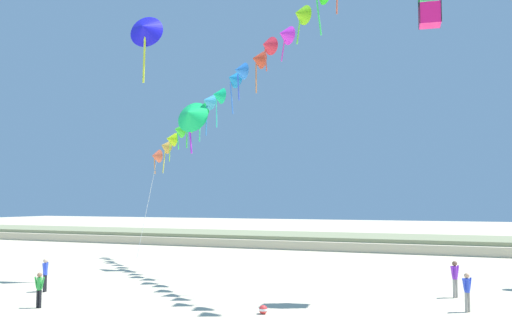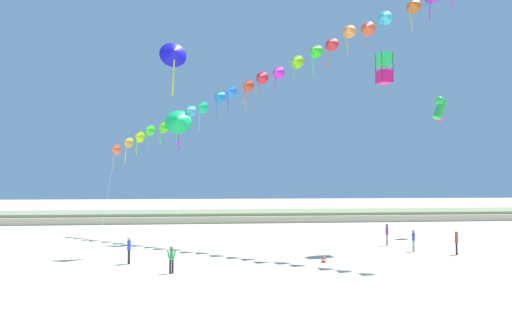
# 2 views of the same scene
# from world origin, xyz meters

# --- Properties ---
(ground_plane) EXTENTS (240.00, 240.00, 0.00)m
(ground_plane) POSITION_xyz_m (0.00, 0.00, 0.00)
(ground_plane) COLOR beige
(dune_ridge) EXTENTS (120.00, 11.15, 1.21)m
(dune_ridge) POSITION_xyz_m (0.00, 40.27, 0.60)
(dune_ridge) COLOR beige
(dune_ridge) RESTS_ON ground
(person_near_left) EXTENTS (0.53, 0.21, 1.52)m
(person_near_left) POSITION_xyz_m (-9.05, 4.15, 0.88)
(person_near_left) COLOR black
(person_near_left) RESTS_ON ground
(person_near_right) EXTENTS (0.42, 0.55, 1.75)m
(person_near_right) POSITION_xyz_m (7.52, 13.77, 1.01)
(person_near_right) COLOR gray
(person_near_right) RESTS_ON ground
(person_mid_center) EXTENTS (0.41, 0.50, 1.63)m
(person_mid_center) POSITION_xyz_m (8.15, 10.35, 0.94)
(person_mid_center) COLOR gray
(person_mid_center) RESTS_ON ground
(person_far_left) EXTENTS (0.27, 0.59, 1.69)m
(person_far_left) POSITION_xyz_m (-11.93, 7.48, 0.98)
(person_far_left) COLOR black
(person_far_left) RESTS_ON ground
(person_far_right) EXTENTS (0.38, 0.53, 1.66)m
(person_far_right) POSITION_xyz_m (10.52, 8.62, 0.96)
(person_far_right) COLOR black
(person_far_right) RESTS_ON ground
(kite_banner_string) EXTENTS (27.69, 18.06, 19.48)m
(kite_banner_string) POSITION_xyz_m (-3.16, 15.51, 13.68)
(kite_banner_string) COLOR #E5603E
(large_kite_low_lead) EXTENTS (2.29, 1.59, 4.38)m
(large_kite_low_lead) POSITION_xyz_m (-9.64, 12.60, 14.97)
(large_kite_low_lead) COLOR #1A17E2
(large_kite_mid_trail) EXTENTS (1.85, 1.41, 2.74)m
(large_kite_mid_trail) POSITION_xyz_m (15.89, 20.48, 12.40)
(large_kite_mid_trail) COLOR green
(large_kite_high_solo) EXTENTS (2.34, 1.52, 3.92)m
(large_kite_high_solo) POSITION_xyz_m (-9.60, 18.16, 10.58)
(large_kite_high_solo) COLOR #19DD65
(large_kite_outer_drift) EXTENTS (1.14, 1.14, 2.38)m
(large_kite_outer_drift) POSITION_xyz_m (6.80, 12.10, 14.11)
(large_kite_outer_drift) COLOR #F21774
(beach_ball) EXTENTS (0.36, 0.36, 0.36)m
(beach_ball) POSITION_xyz_m (0.40, 6.75, 0.18)
(beach_ball) COLOR red
(beach_ball) RESTS_ON ground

